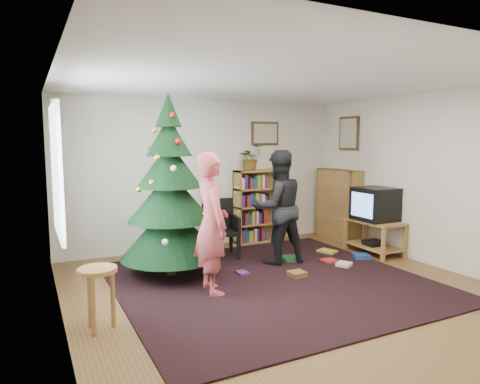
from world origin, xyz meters
name	(u,v)px	position (x,y,z in m)	size (l,w,h in m)	color
floor	(283,289)	(0.00, 0.00, 0.00)	(5.00, 5.00, 0.00)	brown
ceiling	(286,82)	(0.00, 0.00, 2.50)	(5.00, 5.00, 0.00)	white
wall_back	(206,174)	(0.00, 2.50, 1.25)	(5.00, 0.02, 2.50)	silver
wall_left	(59,202)	(-2.50, 0.00, 1.25)	(0.02, 5.00, 2.50)	silver
wall_right	(430,180)	(2.50, 0.00, 1.25)	(0.02, 5.00, 2.50)	silver
rug	(271,281)	(0.00, 0.30, 0.01)	(3.80, 3.60, 0.02)	black
window_pane	(56,171)	(-2.47, 0.60, 1.50)	(0.04, 1.20, 1.40)	silver
curtain	(56,167)	(-2.43, 1.30, 1.50)	(0.06, 0.35, 1.60)	white
picture_back	(265,133)	(1.15, 2.48, 1.95)	(0.55, 0.03, 0.42)	#4C3319
picture_right	(349,133)	(2.48, 1.75, 1.95)	(0.03, 0.50, 0.60)	#4C3319
christmas_tree	(170,202)	(-1.07, 1.14, 1.01)	(1.34, 1.34, 2.43)	#3F2816
bookshelf_back	(260,205)	(0.98, 2.34, 0.66)	(0.95, 0.30, 1.30)	olive
bookshelf_right	(339,204)	(2.34, 1.82, 0.66)	(0.30, 0.95, 1.30)	olive
tv_stand	(374,234)	(2.22, 0.78, 0.33)	(0.51, 0.92, 0.55)	olive
crt_tv	(375,204)	(2.22, 0.78, 0.81)	(0.56, 0.60, 0.53)	black
armchair	(218,226)	(-0.11, 1.73, 0.49)	(0.58, 0.58, 0.91)	black
stool	(98,282)	(-2.20, -0.16, 0.48)	(0.37, 0.37, 0.62)	olive
person_standing	(211,224)	(-0.83, 0.30, 0.84)	(0.62, 0.40, 1.69)	#BE4C4E
person_by_chair	(278,207)	(0.53, 1.00, 0.84)	(0.82, 0.64, 1.69)	black
potted_plant	(250,157)	(0.78, 2.34, 1.53)	(0.41, 0.36, 0.46)	gray
table_lamp	(275,158)	(1.28, 2.34, 1.51)	(0.24, 0.24, 0.31)	#A57F33
floor_clutter	(315,262)	(0.98, 0.68, 0.04)	(2.21, 1.01, 0.08)	#A51E19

